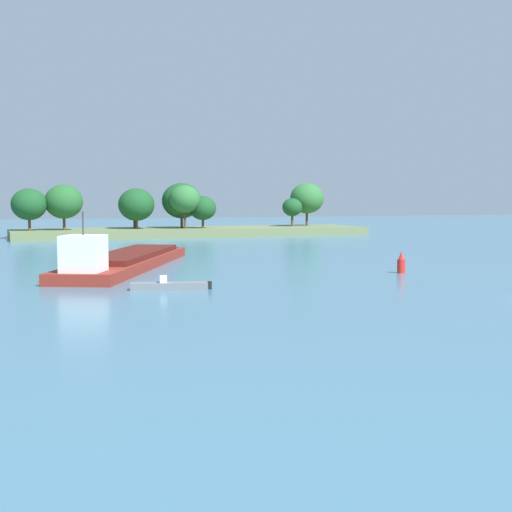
{
  "coord_description": "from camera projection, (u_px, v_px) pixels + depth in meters",
  "views": [
    {
      "loc": [
        -34.38,
        -36.11,
        6.53
      ],
      "look_at": [
        -11.04,
        26.48,
        1.2
      ],
      "focal_mm": 50.81,
      "sensor_mm": 36.0,
      "label": 1
    }
  ],
  "objects": [
    {
      "name": "treeline_island",
      "position": [
        179.0,
        216.0,
        125.47
      ],
      "size": [
        60.98,
        15.51,
        9.4
      ],
      "color": "#66754C",
      "rests_on": "ground"
    },
    {
      "name": "small_motorboat",
      "position": [
        170.0,
        286.0,
        51.87
      ],
      "size": [
        5.8,
        2.58,
        1.01
      ],
      "color": "slate",
      "rests_on": "ground"
    },
    {
      "name": "cargo_barge",
      "position": [
        125.0,
        260.0,
        67.26
      ],
      "size": [
        17.75,
        29.65,
        5.53
      ],
      "color": "maroon",
      "rests_on": "ground"
    },
    {
      "name": "channel_buoy_red",
      "position": [
        401.0,
        264.0,
        63.29
      ],
      "size": [
        0.7,
        0.7,
        1.9
      ],
      "color": "red",
      "rests_on": "ground"
    }
  ]
}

